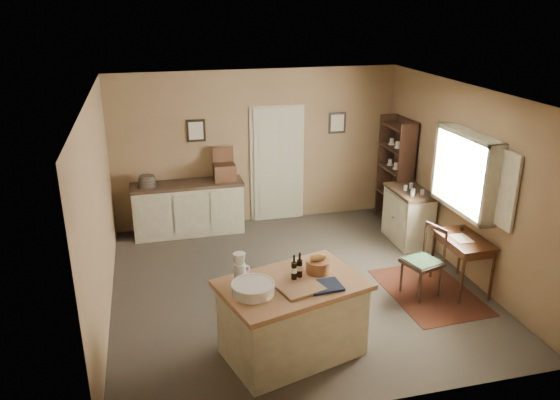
# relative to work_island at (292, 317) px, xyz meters

# --- Properties ---
(ground) EXTENTS (5.00, 5.00, 0.00)m
(ground) POSITION_rel_work_island_xyz_m (0.45, 1.50, -0.48)
(ground) COLOR #53493F
(ground) RESTS_ON ground
(wall_back) EXTENTS (5.00, 0.10, 2.70)m
(wall_back) POSITION_rel_work_island_xyz_m (0.45, 4.00, 0.87)
(wall_back) COLOR #896A4A
(wall_back) RESTS_ON ground
(wall_front) EXTENTS (5.00, 0.10, 2.70)m
(wall_front) POSITION_rel_work_island_xyz_m (0.45, -1.00, 0.87)
(wall_front) COLOR #896A4A
(wall_front) RESTS_ON ground
(wall_left) EXTENTS (0.10, 5.00, 2.70)m
(wall_left) POSITION_rel_work_island_xyz_m (-2.05, 1.50, 0.87)
(wall_left) COLOR #896A4A
(wall_left) RESTS_ON ground
(wall_right) EXTENTS (0.10, 5.00, 2.70)m
(wall_right) POSITION_rel_work_island_xyz_m (2.95, 1.50, 0.87)
(wall_right) COLOR #896A4A
(wall_right) RESTS_ON ground
(ceiling) EXTENTS (5.00, 5.00, 0.00)m
(ceiling) POSITION_rel_work_island_xyz_m (0.45, 1.50, 2.22)
(ceiling) COLOR silver
(ceiling) RESTS_ON wall_back
(door) EXTENTS (0.97, 0.06, 2.11)m
(door) POSITION_rel_work_island_xyz_m (0.80, 3.97, 0.57)
(door) COLOR #B9B89A
(door) RESTS_ON ground
(framed_prints) EXTENTS (2.82, 0.02, 0.38)m
(framed_prints) POSITION_rel_work_island_xyz_m (0.65, 3.98, 1.24)
(framed_prints) COLOR black
(framed_prints) RESTS_ON ground
(window) EXTENTS (0.25, 1.99, 1.12)m
(window) POSITION_rel_work_island_xyz_m (2.87, 1.30, 1.07)
(window) COLOR beige
(window) RESTS_ON ground
(work_island) EXTENTS (1.77, 1.40, 1.20)m
(work_island) POSITION_rel_work_island_xyz_m (0.00, 0.00, 0.00)
(work_island) COLOR beige
(work_island) RESTS_ON ground
(sideboard) EXTENTS (1.87, 0.53, 1.18)m
(sideboard) POSITION_rel_work_island_xyz_m (-0.81, 3.70, -0.00)
(sideboard) COLOR beige
(sideboard) RESTS_ON ground
(rug) EXTENTS (1.17, 1.64, 0.01)m
(rug) POSITION_rel_work_island_xyz_m (2.20, 0.87, -0.48)
(rug) COLOR #441C0E
(rug) RESTS_ON ground
(writing_desk) EXTENTS (0.52, 0.85, 0.82)m
(writing_desk) POSITION_rel_work_island_xyz_m (2.65, 0.87, 0.18)
(writing_desk) COLOR #331A0D
(writing_desk) RESTS_ON ground
(desk_chair) EXTENTS (0.55, 0.55, 0.95)m
(desk_chair) POSITION_rel_work_island_xyz_m (2.05, 0.85, -0.01)
(desk_chair) COLOR #321E16
(desk_chair) RESTS_ON ground
(right_cabinet) EXTENTS (0.53, 0.95, 0.99)m
(right_cabinet) POSITION_rel_work_island_xyz_m (2.65, 2.49, -0.02)
(right_cabinet) COLOR beige
(right_cabinet) RESTS_ON ground
(shelving_unit) EXTENTS (0.32, 0.85, 1.89)m
(shelving_unit) POSITION_rel_work_island_xyz_m (2.80, 3.29, 0.46)
(shelving_unit) COLOR #321E16
(shelving_unit) RESTS_ON ground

